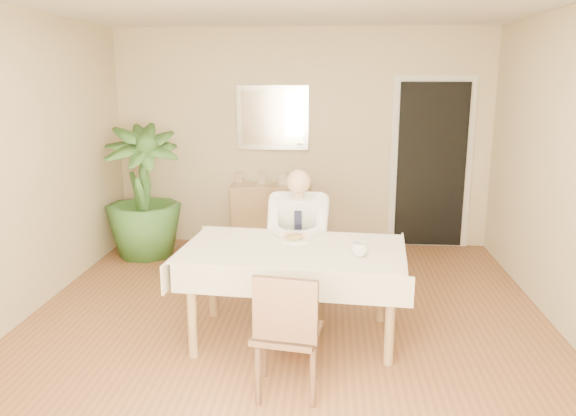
# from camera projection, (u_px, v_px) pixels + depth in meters

# --- Properties ---
(room) EXTENTS (5.00, 5.02, 2.60)m
(room) POSITION_uv_depth(u_px,v_px,m) (285.00, 174.00, 4.34)
(room) COLOR brown
(room) RESTS_ON ground
(window) EXTENTS (1.34, 0.04, 1.44)m
(window) POSITION_uv_depth(u_px,v_px,m) (225.00, 256.00, 1.91)
(window) COLOR silver
(window) RESTS_ON room
(doorway) EXTENTS (0.96, 0.07, 2.10)m
(doorway) POSITION_uv_depth(u_px,v_px,m) (431.00, 165.00, 6.68)
(doorway) COLOR silver
(doorway) RESTS_ON ground
(mirror) EXTENTS (0.86, 0.04, 0.76)m
(mirror) POSITION_uv_depth(u_px,v_px,m) (273.00, 118.00, 6.70)
(mirror) COLOR silver
(mirror) RESTS_ON room
(dining_table) EXTENTS (1.80, 1.16, 0.75)m
(dining_table) POSITION_uv_depth(u_px,v_px,m) (293.00, 258.00, 4.34)
(dining_table) COLOR #A57E59
(dining_table) RESTS_ON ground
(chair_far) EXTENTS (0.45, 0.45, 0.86)m
(chair_far) POSITION_uv_depth(u_px,v_px,m) (299.00, 248.00, 5.24)
(chair_far) COLOR #432A1D
(chair_far) RESTS_ON ground
(chair_near) EXTENTS (0.47, 0.47, 0.86)m
(chair_near) POSITION_uv_depth(u_px,v_px,m) (287.00, 329.00, 3.56)
(chair_near) COLOR #432A1D
(chair_near) RESTS_ON ground
(seated_man) EXTENTS (0.48, 0.72, 1.24)m
(seated_man) POSITION_uv_depth(u_px,v_px,m) (298.00, 234.00, 4.91)
(seated_man) COLOR white
(seated_man) RESTS_ON ground
(plate) EXTENTS (0.26, 0.26, 0.02)m
(plate) POSITION_uv_depth(u_px,v_px,m) (295.00, 239.00, 4.51)
(plate) COLOR white
(plate) RESTS_ON dining_table
(food) EXTENTS (0.14, 0.14, 0.06)m
(food) POSITION_uv_depth(u_px,v_px,m) (295.00, 237.00, 4.51)
(food) COLOR olive
(food) RESTS_ON dining_table
(knife) EXTENTS (0.01, 0.13, 0.01)m
(knife) POSITION_uv_depth(u_px,v_px,m) (299.00, 240.00, 4.45)
(knife) COLOR silver
(knife) RESTS_ON dining_table
(fork) EXTENTS (0.01, 0.13, 0.01)m
(fork) POSITION_uv_depth(u_px,v_px,m) (289.00, 239.00, 4.45)
(fork) COLOR silver
(fork) RESTS_ON dining_table
(coffee_mug) EXTENTS (0.14, 0.14, 0.10)m
(coffee_mug) POSITION_uv_depth(u_px,v_px,m) (360.00, 250.00, 4.12)
(coffee_mug) COLOR white
(coffee_mug) RESTS_ON dining_table
(sideboard) EXTENTS (0.97, 0.37, 0.76)m
(sideboard) POSITION_uv_depth(u_px,v_px,m) (272.00, 215.00, 6.83)
(sideboard) COLOR #A57E59
(sideboard) RESTS_ON ground
(photo_frame_left) EXTENTS (0.10, 0.02, 0.14)m
(photo_frame_left) POSITION_uv_depth(u_px,v_px,m) (239.00, 178.00, 6.77)
(photo_frame_left) COLOR silver
(photo_frame_left) RESTS_ON sideboard
(photo_frame_center) EXTENTS (0.10, 0.02, 0.14)m
(photo_frame_center) POSITION_uv_depth(u_px,v_px,m) (262.00, 178.00, 6.79)
(photo_frame_center) COLOR silver
(photo_frame_center) RESTS_ON sideboard
(photo_frame_right) EXTENTS (0.10, 0.02, 0.14)m
(photo_frame_right) POSITION_uv_depth(u_px,v_px,m) (283.00, 179.00, 6.71)
(photo_frame_right) COLOR silver
(photo_frame_right) RESTS_ON sideboard
(potted_palm) EXTENTS (1.11, 1.11, 1.51)m
(potted_palm) POSITION_uv_depth(u_px,v_px,m) (143.00, 192.00, 6.37)
(potted_palm) COLOR #2C5520
(potted_palm) RESTS_ON ground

